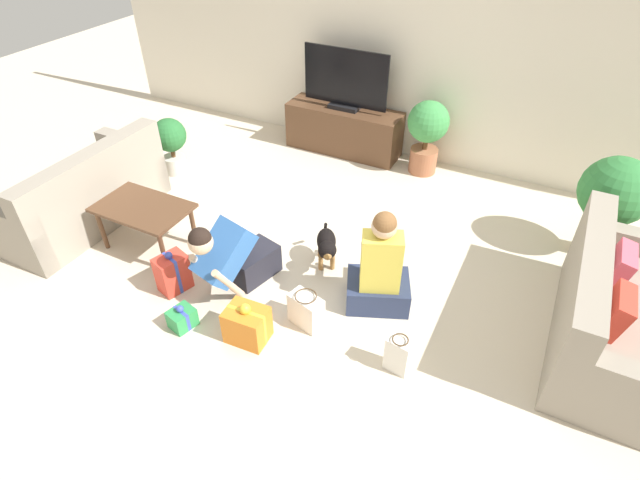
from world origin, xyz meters
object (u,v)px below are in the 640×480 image
(gift_box_a, at_px, (247,324))
(gift_box_b, at_px, (182,318))
(sofa_left, at_px, (82,196))
(coffee_table, at_px, (144,212))
(sofa_right, at_px, (612,317))
(tv, at_px, (345,83))
(gift_bag_a, at_px, (398,355))
(dog, at_px, (327,245))
(potted_plant_back_right, at_px, (427,131))
(person_sitting, at_px, (380,272))
(tv_console, at_px, (344,130))
(potted_plant_corner_right, at_px, (615,194))
(gift_bag_b, at_px, (306,310))
(potted_plant_corner_left, at_px, (171,141))
(gift_box_c, at_px, (173,273))
(person_kneeling, at_px, (233,256))

(gift_box_a, distance_m, gift_box_b, 0.57)
(sofa_left, height_order, coffee_table, sofa_left)
(sofa_right, distance_m, tv, 3.79)
(gift_bag_a, bearing_deg, sofa_left, 174.40)
(dog, relative_size, gift_box_b, 2.01)
(coffee_table, xyz_separation_m, tv, (0.83, 2.66, 0.49))
(gift_box_b, height_order, gift_bag_a, gift_bag_a)
(sofa_right, height_order, dog, sofa_right)
(potted_plant_back_right, bearing_deg, person_sitting, -81.37)
(tv_console, relative_size, person_sitting, 1.49)
(tv_console, bearing_deg, potted_plant_corner_right, -14.99)
(tv_console, xyz_separation_m, gift_bag_b, (1.00, -2.86, -0.14))
(sofa_left, height_order, potted_plant_corner_right, potted_plant_corner_right)
(potted_plant_corner_left, distance_m, potted_plant_back_right, 2.97)
(gift_box_a, distance_m, gift_bag_b, 0.48)
(sofa_left, distance_m, potted_plant_corner_left, 1.21)
(gift_box_b, bearing_deg, potted_plant_back_right, 73.75)
(gift_box_b, bearing_deg, potted_plant_corner_right, 41.22)
(sofa_left, height_order, gift_box_c, sofa_left)
(potted_plant_corner_right, bearing_deg, sofa_left, -159.03)
(potted_plant_corner_left, relative_size, person_kneeling, 0.81)
(coffee_table, height_order, gift_box_b, coffee_table)
(person_sitting, height_order, gift_box_c, person_sitting)
(sofa_left, relative_size, gift_box_c, 4.16)
(coffee_table, relative_size, person_kneeling, 1.05)
(person_kneeling, bearing_deg, gift_bag_a, 6.79)
(potted_plant_corner_right, distance_m, gift_box_b, 3.89)
(gift_bag_a, bearing_deg, gift_box_b, -167.41)
(tv, relative_size, gift_bag_b, 3.42)
(potted_plant_corner_left, bearing_deg, sofa_left, -97.06)
(sofa_right, xyz_separation_m, person_kneeling, (-2.92, -0.75, 0.05))
(coffee_table, bearing_deg, gift_box_a, -20.30)
(sofa_left, bearing_deg, gift_box_b, 68.34)
(potted_plant_back_right, distance_m, gift_bag_a, 3.03)
(sofa_right, bearing_deg, person_sitting, 102.44)
(potted_plant_corner_left, xyz_separation_m, dog, (2.39, -0.73, -0.15))
(tv, bearing_deg, potted_plant_corner_left, -137.93)
(tv, relative_size, potted_plant_back_right, 1.22)
(tv, relative_size, gift_box_c, 2.61)
(tv, xyz_separation_m, person_kneeling, (0.24, -2.76, -0.54))
(sofa_right, xyz_separation_m, gift_bag_b, (-2.16, -0.86, -0.16))
(sofa_right, height_order, gift_box_c, sofa_right)
(gift_box_b, bearing_deg, gift_bag_b, 28.49)
(potted_plant_corner_right, distance_m, dog, 2.60)
(gift_box_a, bearing_deg, tv_console, 101.61)
(potted_plant_corner_right, distance_m, gift_bag_b, 2.92)
(sofa_right, xyz_separation_m, coffee_table, (-3.99, -0.65, 0.11))
(potted_plant_back_right, bearing_deg, person_kneeling, -107.06)
(potted_plant_corner_left, height_order, person_sitting, person_sitting)
(tv_console, relative_size, gift_box_a, 3.92)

